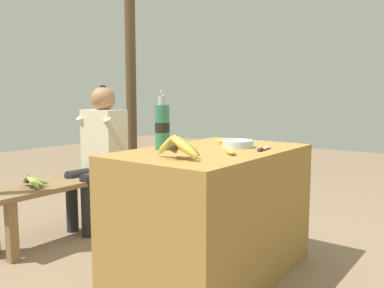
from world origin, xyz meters
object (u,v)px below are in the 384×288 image
water_bottle (162,126)px  loose_banana_side (229,141)px  serving_bowl (238,143)px  loose_banana_front (230,151)px  support_post_far (131,90)px  knife (263,149)px  banana_bunch_green (32,180)px  wooden_bench (73,189)px  banana_bunch_ripe (179,146)px  seated_vendor (100,147)px

water_bottle → loose_banana_side: size_ratio=2.29×
loose_banana_side → serving_bowl: bearing=-132.3°
loose_banana_side → loose_banana_front: bearing=-148.0°
serving_bowl → support_post_far: support_post_far is taller
water_bottle → loose_banana_front: size_ratio=2.27×
knife → loose_banana_side: bearing=55.1°
serving_bowl → banana_bunch_green: size_ratio=0.71×
loose_banana_side → banana_bunch_green: 1.38m
wooden_bench → support_post_far: support_post_far is taller
banana_bunch_ripe → loose_banana_side: size_ratio=2.00×
water_bottle → wooden_bench: water_bottle is taller
seated_vendor → support_post_far: support_post_far is taller
serving_bowl → knife: size_ratio=0.96×
loose_banana_side → wooden_bench: 1.28m
seated_vendor → serving_bowl: bearing=90.1°
banana_bunch_green → water_bottle: bearing=-78.2°
loose_banana_side → support_post_far: size_ratio=0.07×
seated_vendor → banana_bunch_green: seated_vendor is taller
loose_banana_front → knife: bearing=-17.9°
banana_bunch_green → loose_banana_front: bearing=-78.3°
banana_bunch_ripe → wooden_bench: banana_bunch_ripe is taller
loose_banana_front → knife: loose_banana_front is taller
serving_bowl → water_bottle: size_ratio=0.55×
seated_vendor → banana_bunch_green: (-0.58, 0.03, -0.17)m
knife → wooden_bench: 1.54m
knife → support_post_far: 2.06m
banana_bunch_ripe → water_bottle: size_ratio=0.87×
loose_banana_front → wooden_bench: bearing=88.3°
banana_bunch_ripe → loose_banana_front: bearing=-21.5°
loose_banana_front → banana_bunch_green: (-0.29, 1.41, -0.29)m
loose_banana_front → serving_bowl: bearing=22.3°
loose_banana_side → seated_vendor: seated_vendor is taller
support_post_far → banana_bunch_ripe: bearing=-128.7°
serving_bowl → banana_bunch_green: (-0.55, 1.30, -0.29)m
serving_bowl → loose_banana_side: size_ratio=1.27×
banana_bunch_ripe → support_post_far: bearing=51.3°
serving_bowl → loose_banana_front: bearing=-157.7°
banana_bunch_ripe → serving_bowl: 0.55m
knife → banana_bunch_green: (-0.52, 1.48, -0.28)m
banana_bunch_ripe → wooden_bench: size_ratio=0.22×
serving_bowl → seated_vendor: 1.27m
banana_bunch_ripe → banana_bunch_green: bearing=90.0°
banana_bunch_ripe → seated_vendor: seated_vendor is taller
seated_vendor → banana_bunch_green: 0.60m
knife → banana_bunch_ripe: bearing=151.5°
knife → wooden_bench: size_ratio=0.15×
serving_bowl → loose_banana_front: (-0.26, -0.11, -0.01)m
banana_bunch_ripe → seated_vendor: size_ratio=0.26×
serving_bowl → loose_banana_front: size_ratio=1.26×
water_bottle → seated_vendor: size_ratio=0.30×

